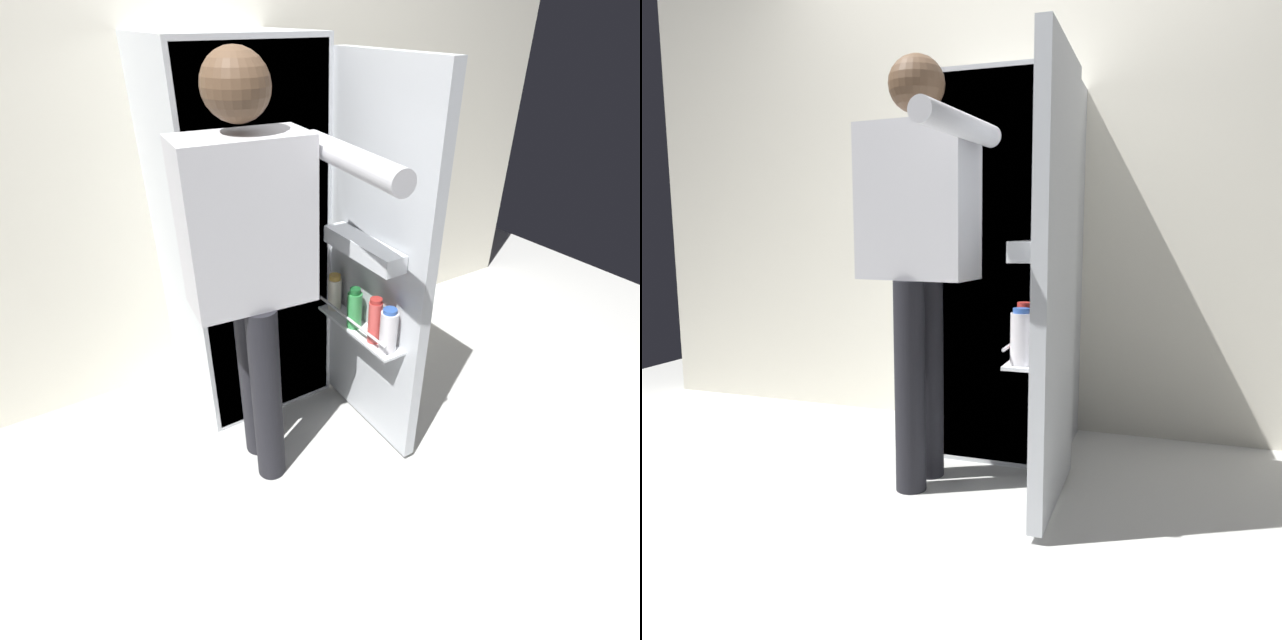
# 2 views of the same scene
# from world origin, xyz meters

# --- Properties ---
(ground_plane) EXTENTS (5.85, 5.85, 0.00)m
(ground_plane) POSITION_xyz_m (0.00, 0.00, 0.00)
(ground_plane) COLOR silver
(kitchen_wall) EXTENTS (4.40, 0.10, 2.52)m
(kitchen_wall) POSITION_xyz_m (0.00, 0.89, 1.26)
(kitchen_wall) COLOR silver
(kitchen_wall) RESTS_ON ground_plane
(refrigerator) EXTENTS (0.69, 1.20, 1.67)m
(refrigerator) POSITION_xyz_m (0.03, 0.49, 0.83)
(refrigerator) COLOR silver
(refrigerator) RESTS_ON ground_plane
(person) EXTENTS (0.55, 0.78, 1.65)m
(person) POSITION_xyz_m (-0.19, -0.01, 1.00)
(person) COLOR black
(person) RESTS_ON ground_plane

